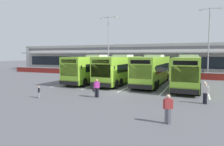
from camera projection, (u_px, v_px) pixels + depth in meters
ground_plane at (119, 92)px, 20.70m from camera, size 200.00×200.00×0.00m
terminal_building at (162, 58)px, 45.12m from camera, size 70.00×13.00×6.00m
red_barrier_wall at (150, 74)px, 33.96m from camera, size 60.00×0.40×1.10m
coach_bus_leftmost at (94, 69)px, 28.47m from camera, size 2.99×12.17×3.78m
coach_bus_left_centre at (121, 70)px, 27.11m from camera, size 2.99×12.17×3.78m
coach_bus_centre at (153, 70)px, 25.80m from camera, size 2.99×12.17×3.78m
coach_bus_right_centre at (188, 72)px, 23.24m from camera, size 2.99×12.17×3.78m
bay_stripe_far_west at (80, 81)px, 29.46m from camera, size 0.14×13.00×0.01m
bay_stripe_west at (106, 82)px, 27.83m from camera, size 0.14×13.00×0.01m
bay_stripe_mid_west at (135, 84)px, 26.21m from camera, size 0.14×13.00×0.01m
bay_stripe_centre at (169, 86)px, 24.58m from camera, size 0.14×13.00×0.01m
bay_stripe_mid_east at (207, 88)px, 22.95m from camera, size 0.14×13.00×0.01m
pedestrian_with_handbag at (97, 88)px, 17.89m from camera, size 0.57×0.57×1.62m
pedestrian_in_dark_coat at (168, 108)px, 11.01m from camera, size 0.54×0.30×1.62m
pedestrian_child at (39, 92)px, 17.70m from camera, size 0.30×0.26×1.00m
pedestrian_near_bin at (205, 93)px, 15.51m from camera, size 0.54×0.35×1.62m
lamp_post_west at (108, 42)px, 38.62m from camera, size 3.24×0.28×11.00m
lamp_post_centre at (209, 39)px, 31.46m from camera, size 3.24×0.28×11.00m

